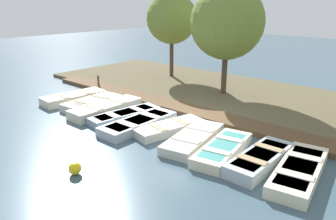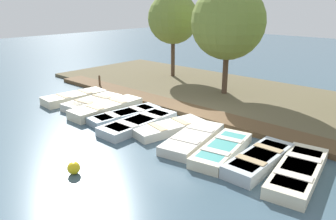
% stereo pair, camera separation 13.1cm
% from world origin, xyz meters
% --- Properties ---
extents(ground_plane, '(80.00, 80.00, 0.00)m').
position_xyz_m(ground_plane, '(0.00, 0.00, 0.00)').
color(ground_plane, '#425B6B').
extents(shore_bank, '(8.00, 24.00, 0.19)m').
position_xyz_m(shore_bank, '(-5.00, 0.00, 0.10)').
color(shore_bank, brown).
rests_on(shore_bank, ground_plane).
extents(dock_walkway, '(1.26, 20.25, 0.21)m').
position_xyz_m(dock_walkway, '(-1.17, 0.00, 0.11)').
color(dock_walkway, brown).
rests_on(dock_walkway, ground_plane).
extents(rowboat_0, '(3.28, 1.40, 0.42)m').
position_xyz_m(rowboat_0, '(1.35, -5.89, 0.21)').
color(rowboat_0, beige).
rests_on(rowboat_0, ground_plane).
extents(rowboat_1, '(3.03, 1.44, 0.39)m').
position_xyz_m(rowboat_1, '(1.24, -4.47, 0.19)').
color(rowboat_1, beige).
rests_on(rowboat_1, ground_plane).
extents(rowboat_2, '(3.56, 1.12, 0.44)m').
position_xyz_m(rowboat_2, '(1.37, -3.19, 0.22)').
color(rowboat_2, beige).
rests_on(rowboat_2, ground_plane).
extents(rowboat_3, '(3.39, 1.35, 0.33)m').
position_xyz_m(rowboat_3, '(1.34, -1.94, 0.16)').
color(rowboat_3, '#8C9EA8').
rests_on(rowboat_3, ground_plane).
extents(rowboat_4, '(3.49, 1.21, 0.37)m').
position_xyz_m(rowboat_4, '(1.68, -0.69, 0.18)').
color(rowboat_4, '#B2BCC1').
rests_on(rowboat_4, ground_plane).
extents(rowboat_5, '(3.08, 1.66, 0.35)m').
position_xyz_m(rowboat_5, '(1.19, 0.55, 0.17)').
color(rowboat_5, beige).
rests_on(rowboat_5, ground_plane).
extents(rowboat_6, '(3.34, 1.76, 0.36)m').
position_xyz_m(rowboat_6, '(1.40, 1.90, 0.17)').
color(rowboat_6, beige).
rests_on(rowboat_6, ground_plane).
extents(rowboat_7, '(3.16, 1.58, 0.37)m').
position_xyz_m(rowboat_7, '(1.50, 3.21, 0.18)').
color(rowboat_7, beige).
rests_on(rowboat_7, ground_plane).
extents(rowboat_8, '(3.00, 1.02, 0.42)m').
position_xyz_m(rowboat_8, '(1.39, 4.51, 0.21)').
color(rowboat_8, '#B2BCC1').
rests_on(rowboat_8, ground_plane).
extents(rowboat_9, '(3.54, 1.62, 0.39)m').
position_xyz_m(rowboat_9, '(1.28, 5.69, 0.19)').
color(rowboat_9, beige).
rests_on(rowboat_9, ground_plane).
extents(mooring_post_near, '(0.12, 0.12, 0.81)m').
position_xyz_m(mooring_post_near, '(-1.07, -7.01, 0.41)').
color(mooring_post_near, brown).
rests_on(mooring_post_near, ground_plane).
extents(buoy, '(0.38, 0.38, 0.38)m').
position_xyz_m(buoy, '(5.57, 0.68, 0.19)').
color(buoy, yellow).
rests_on(buoy, ground_plane).
extents(park_tree_far_left, '(3.19, 3.19, 5.48)m').
position_xyz_m(park_tree_far_left, '(-5.93, -5.57, 3.87)').
color(park_tree_far_left, '#4C3828').
rests_on(park_tree_far_left, ground_plane).
extents(park_tree_left, '(3.78, 3.78, 5.79)m').
position_xyz_m(park_tree_left, '(-4.57, -0.66, 3.89)').
color(park_tree_left, '#4C3828').
rests_on(park_tree_left, ground_plane).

